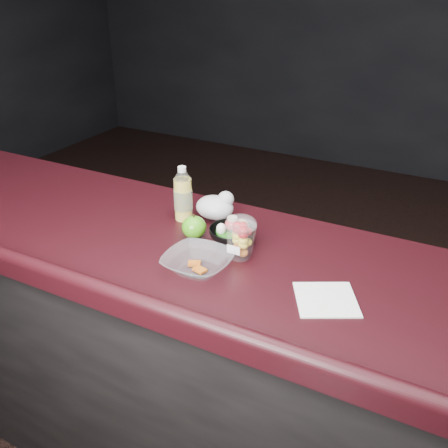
% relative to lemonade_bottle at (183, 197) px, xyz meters
% --- Properties ---
extents(counter, '(4.06, 0.71, 1.02)m').
position_rel_lemonade_bottle_xyz_m(counter, '(0.26, -0.15, -0.59)').
color(counter, black).
rests_on(counter, ground).
extents(lemonade_bottle, '(0.07, 0.07, 0.20)m').
position_rel_lemonade_bottle_xyz_m(lemonade_bottle, '(0.00, 0.00, 0.00)').
color(lemonade_bottle, yellow).
rests_on(lemonade_bottle, counter).
extents(fruit_cup, '(0.10, 0.10, 0.14)m').
position_rel_lemonade_bottle_xyz_m(fruit_cup, '(0.29, -0.14, -0.01)').
color(fruit_cup, white).
rests_on(fruit_cup, counter).
extents(green_apple, '(0.08, 0.08, 0.08)m').
position_rel_lemonade_bottle_xyz_m(green_apple, '(0.10, -0.10, -0.05)').
color(green_apple, '#378E10').
rests_on(green_apple, counter).
extents(plastic_bag, '(0.14, 0.11, 0.10)m').
position_rel_lemonade_bottle_xyz_m(plastic_bag, '(0.10, 0.06, -0.04)').
color(plastic_bag, silver).
rests_on(plastic_bag, counter).
extents(snack_bowl, '(0.16, 0.16, 0.08)m').
position_rel_lemonade_bottle_xyz_m(snack_bowl, '(0.22, -0.06, -0.06)').
color(snack_bowl, black).
rests_on(snack_bowl, counter).
extents(takeout_bowl, '(0.20, 0.20, 0.05)m').
position_rel_lemonade_bottle_xyz_m(takeout_bowl, '(0.22, -0.27, -0.06)').
color(takeout_bowl, silver).
rests_on(takeout_bowl, counter).
extents(paper_napkin, '(0.22, 0.22, 0.00)m').
position_rel_lemonade_bottle_xyz_m(paper_napkin, '(0.60, -0.24, -0.08)').
color(paper_napkin, white).
rests_on(paper_napkin, counter).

